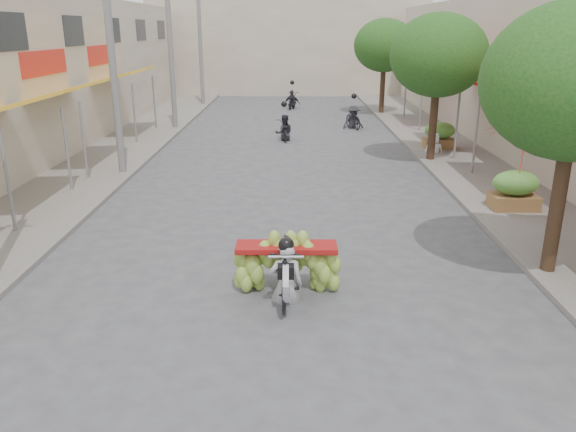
{
  "coord_description": "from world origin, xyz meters",
  "views": [
    {
      "loc": [
        0.28,
        -6.32,
        4.7
      ],
      "look_at": [
        0.21,
        4.4,
        1.1
      ],
      "focal_mm": 35.0,
      "sensor_mm": 36.0,
      "label": 1
    }
  ],
  "objects": [
    {
      "name": "ground",
      "position": [
        0.0,
        0.0,
        0.0
      ],
      "size": [
        120.0,
        120.0,
        0.0
      ],
      "primitive_type": "plane",
      "color": "#515156",
      "rests_on": "ground"
    },
    {
      "name": "sidewalk_left",
      "position": [
        -7.0,
        15.0,
        0.06
      ],
      "size": [
        4.0,
        60.0,
        0.12
      ],
      "primitive_type": "cube",
      "color": "slate",
      "rests_on": "ground"
    },
    {
      "name": "sidewalk_right",
      "position": [
        7.0,
        15.0,
        0.06
      ],
      "size": [
        4.0,
        60.0,
        0.12
      ],
      "primitive_type": "cube",
      "color": "slate",
      "rests_on": "ground"
    },
    {
      "name": "far_building",
      "position": [
        0.0,
        38.0,
        3.5
      ],
      "size": [
        20.0,
        6.0,
        7.0
      ],
      "primitive_type": "cube",
      "color": "#BEAE96",
      "rests_on": "ground"
    },
    {
      "name": "utility_pole_mid",
      "position": [
        -5.4,
        12.0,
        4.03
      ],
      "size": [
        0.6,
        0.24,
        8.0
      ],
      "color": "slate",
      "rests_on": "ground"
    },
    {
      "name": "utility_pole_far",
      "position": [
        -5.4,
        21.0,
        4.03
      ],
      "size": [
        0.6,
        0.24,
        8.0
      ],
      "color": "slate",
      "rests_on": "ground"
    },
    {
      "name": "utility_pole_back",
      "position": [
        -5.4,
        30.0,
        4.03
      ],
      "size": [
        0.6,
        0.24,
        8.0
      ],
      "color": "slate",
      "rests_on": "ground"
    },
    {
      "name": "street_tree_mid",
      "position": [
        5.4,
        14.0,
        3.78
      ],
      "size": [
        3.4,
        3.4,
        5.25
      ],
      "color": "#3A2719",
      "rests_on": "ground"
    },
    {
      "name": "street_tree_far",
      "position": [
        5.4,
        26.0,
        3.78
      ],
      "size": [
        3.4,
        3.4,
        5.25
      ],
      "color": "#3A2719",
      "rests_on": "ground"
    },
    {
      "name": "produce_crate_mid",
      "position": [
        6.2,
        8.0,
        0.71
      ],
      "size": [
        1.2,
        0.88,
        1.16
      ],
      "color": "brown",
      "rests_on": "ground"
    },
    {
      "name": "produce_crate_far",
      "position": [
        6.2,
        16.0,
        0.71
      ],
      "size": [
        1.2,
        0.88,
        1.16
      ],
      "color": "brown",
      "rests_on": "ground"
    },
    {
      "name": "banana_motorbike",
      "position": [
        0.19,
        3.02,
        0.69
      ],
      "size": [
        2.2,
        1.95,
        2.06
      ],
      "color": "black",
      "rests_on": "ground"
    },
    {
      "name": "market_umbrella",
      "position": [
        6.2,
        7.78,
        2.52
      ],
      "size": [
        2.05,
        2.05,
        1.84
      ],
      "rotation": [
        0.0,
        0.0,
        0.01
      ],
      "color": "red",
      "rests_on": "ground"
    },
    {
      "name": "pedestrian",
      "position": [
        5.8,
        15.16,
        0.89
      ],
      "size": [
        0.78,
        0.49,
        1.54
      ],
      "rotation": [
        0.0,
        0.0,
        3.08
      ],
      "color": "white",
      "rests_on": "ground"
    },
    {
      "name": "bg_motorbike_a",
      "position": [
        -0.05,
        18.21,
        0.76
      ],
      "size": [
        0.84,
        1.57,
        1.95
      ],
      "color": "black",
      "rests_on": "ground"
    },
    {
      "name": "bg_motorbike_b",
      "position": [
        3.29,
        21.26,
        0.85
      ],
      "size": [
        1.18,
        1.76,
        1.95
      ],
      "color": "black",
      "rests_on": "ground"
    },
    {
      "name": "bg_motorbike_c",
      "position": [
        0.3,
        28.4,
        0.78
      ],
      "size": [
        1.06,
        1.8,
        1.95
      ],
      "color": "black",
      "rests_on": "ground"
    }
  ]
}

